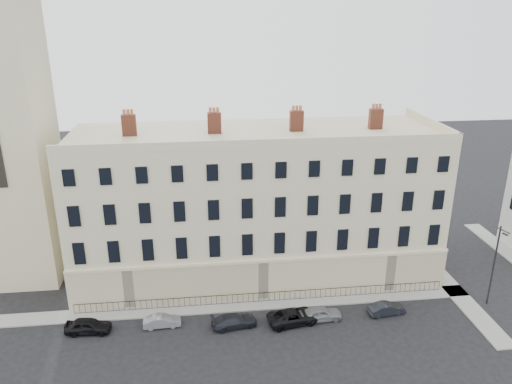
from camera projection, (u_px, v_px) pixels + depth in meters
ground at (341, 332)px, 43.19m from camera, size 160.00×160.00×0.00m
terrace at (256, 204)px, 51.06m from camera, size 36.22×12.22×17.00m
pavement_terrace at (222, 307)px, 46.72m from camera, size 48.00×2.00×0.12m
pavement_east_return at (441, 276)px, 52.05m from camera, size 2.00×24.00×0.12m
railings at (264, 297)px, 47.36m from camera, size 35.00×0.04×0.96m
car_a at (88, 326)px, 42.89m from camera, size 4.03×1.86×1.34m
car_b at (162, 321)px, 43.76m from camera, size 3.31×1.31×1.07m
car_c at (234, 321)px, 43.71m from camera, size 4.26×2.26×1.18m
car_d at (293, 317)px, 44.21m from camera, size 4.93×2.90×1.29m
car_e at (320, 314)px, 44.63m from camera, size 3.90×1.79×1.30m
car_f at (387, 309)px, 45.51m from camera, size 3.57×1.66×1.13m
streetlamp at (495, 262)px, 45.70m from camera, size 0.65×1.69×8.04m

